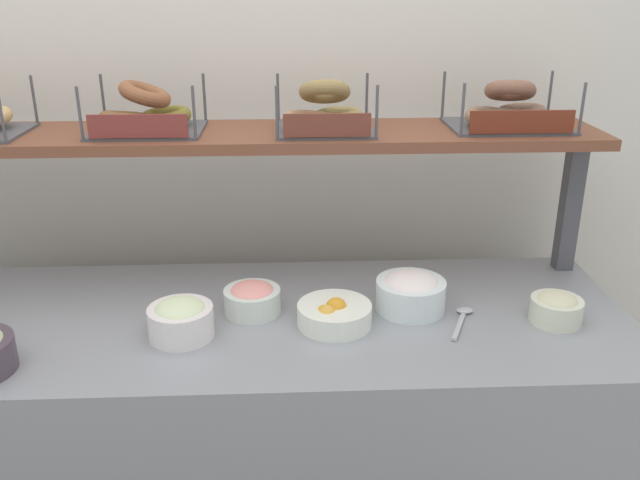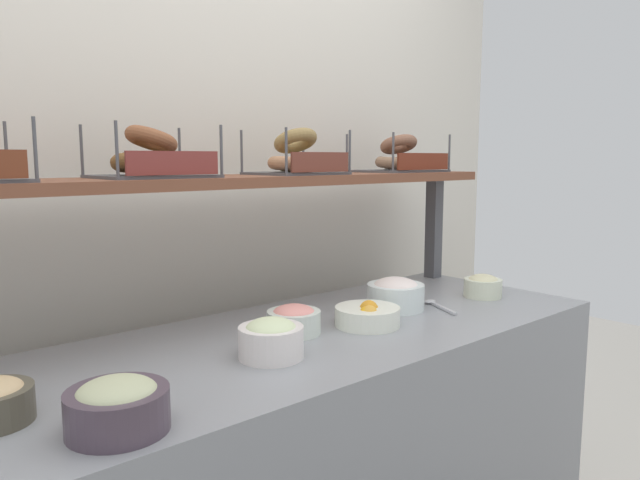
# 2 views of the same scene
# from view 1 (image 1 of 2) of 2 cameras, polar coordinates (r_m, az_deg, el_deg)

# --- Properties ---
(back_wall) EXTENTS (3.22, 0.06, 2.40)m
(back_wall) POSITION_cam_1_polar(r_m,az_deg,el_deg) (2.16, -6.07, 8.74)
(back_wall) COLOR silver
(back_wall) RESTS_ON ground_plane
(deli_counter) EXTENTS (2.02, 0.70, 0.85)m
(deli_counter) POSITION_cam_1_polar(r_m,az_deg,el_deg) (1.99, -6.03, -17.35)
(deli_counter) COLOR gray
(deli_counter) RESTS_ON ground_plane
(shelf_riser_right) EXTENTS (0.05, 0.05, 0.40)m
(shelf_riser_right) POSITION_cam_1_polar(r_m,az_deg,el_deg) (2.09, 20.61, 2.80)
(shelf_riser_right) COLOR #4C4C51
(shelf_riser_right) RESTS_ON deli_counter
(upper_shelf) EXTENTS (1.98, 0.32, 0.03)m
(upper_shelf) POSITION_cam_1_polar(r_m,az_deg,el_deg) (1.87, -6.60, 8.80)
(upper_shelf) COLOR brown
(upper_shelf) RESTS_ON shelf_riser_left
(bowl_fruit_salad) EXTENTS (0.19, 0.19, 0.07)m
(bowl_fruit_salad) POSITION_cam_1_polar(r_m,az_deg,el_deg) (1.69, 1.23, -6.31)
(bowl_fruit_salad) COLOR white
(bowl_fruit_salad) RESTS_ON deli_counter
(bowl_cream_cheese) EXTENTS (0.18, 0.18, 0.10)m
(bowl_cream_cheese) POSITION_cam_1_polar(r_m,az_deg,el_deg) (1.78, 7.75, -4.40)
(bowl_cream_cheese) COLOR white
(bowl_cream_cheese) RESTS_ON deli_counter
(bowl_scallion_spread) EXTENTS (0.16, 0.16, 0.10)m
(bowl_scallion_spread) POSITION_cam_1_polar(r_m,az_deg,el_deg) (1.67, -11.82, -6.59)
(bowl_scallion_spread) COLOR white
(bowl_scallion_spread) RESTS_ON deli_counter
(bowl_potato_salad) EXTENTS (0.13, 0.13, 0.08)m
(bowl_potato_salad) POSITION_cam_1_polar(r_m,az_deg,el_deg) (1.81, 19.55, -5.48)
(bowl_potato_salad) COLOR silver
(bowl_potato_salad) RESTS_ON deli_counter
(bowl_lox_spread) EXTENTS (0.15, 0.15, 0.08)m
(bowl_lox_spread) POSITION_cam_1_polar(r_m,az_deg,el_deg) (1.76, -5.82, -4.97)
(bowl_lox_spread) COLOR silver
(bowl_lox_spread) RESTS_ON deli_counter
(serving_spoon_near_plate) EXTENTS (0.09, 0.17, 0.01)m
(serving_spoon_near_plate) POSITION_cam_1_polar(r_m,az_deg,el_deg) (1.77, 12.06, -6.49)
(serving_spoon_near_plate) COLOR #B7B7BC
(serving_spoon_near_plate) RESTS_ON deli_counter
(bagel_basket_cinnamon_raisin) EXTENTS (0.30, 0.25, 0.14)m
(bagel_basket_cinnamon_raisin) POSITION_cam_1_polar(r_m,az_deg,el_deg) (1.89, -14.66, 10.34)
(bagel_basket_cinnamon_raisin) COLOR #4C4C51
(bagel_basket_cinnamon_raisin) RESTS_ON upper_shelf
(bagel_basket_everything) EXTENTS (0.27, 0.24, 0.15)m
(bagel_basket_everything) POSITION_cam_1_polar(r_m,az_deg,el_deg) (1.84, 0.35, 10.75)
(bagel_basket_everything) COLOR #4C4C51
(bagel_basket_everything) RESTS_ON upper_shelf
(bagel_basket_poppy) EXTENTS (0.33, 0.25, 0.14)m
(bagel_basket_poppy) POSITION_cam_1_polar(r_m,az_deg,el_deg) (1.96, 15.75, 10.53)
(bagel_basket_poppy) COLOR #4C4C51
(bagel_basket_poppy) RESTS_ON upper_shelf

